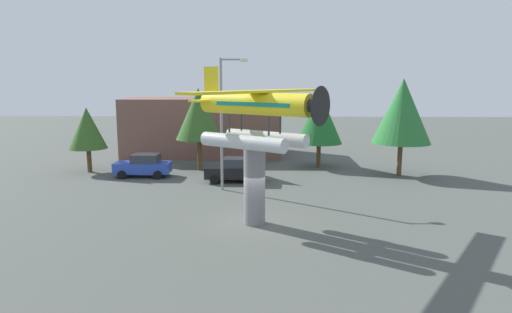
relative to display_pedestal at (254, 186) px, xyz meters
name	(u,v)px	position (x,y,z in m)	size (l,w,h in m)	color
ground_plane	(254,223)	(0.00, 0.00, -2.00)	(140.00, 140.00, 0.00)	#4C514C
display_pedestal	(254,186)	(0.00, 0.00, 0.00)	(1.10, 1.10, 4.00)	slate
floatplane_monument	(257,114)	(0.11, -0.07, 3.67)	(7.10, 9.22, 4.00)	silver
car_near_blue	(143,165)	(-8.84, 11.15, -1.12)	(4.20, 2.02, 1.76)	#2847B7
car_mid_black	(235,170)	(-1.70, 9.62, -1.12)	(4.20, 2.02, 1.76)	black
streetlight_primary	(224,116)	(-2.22, 7.18, 3.01)	(1.84, 0.28, 8.73)	gray
storefront_building	(204,126)	(-5.64, 22.00, 0.80)	(15.10, 7.40, 5.59)	brown
tree_west	(87,128)	(-13.70, 12.84, 1.54)	(2.97, 2.97, 5.21)	brown
tree_east	(199,114)	(-4.93, 13.84, 2.63)	(3.73, 3.73, 6.72)	brown
tree_center_back	(319,118)	(5.00, 15.42, 2.20)	(3.87, 3.87, 6.37)	brown
tree_far_east	(402,111)	(10.92, 12.21, 2.99)	(4.44, 4.44, 7.47)	brown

